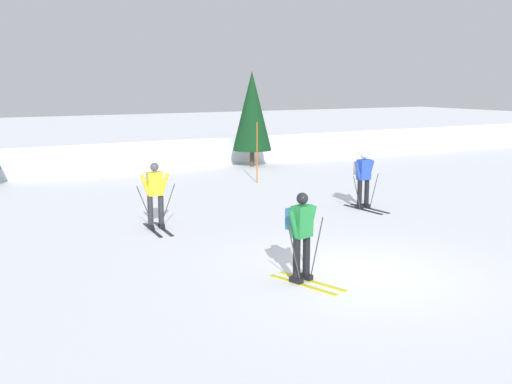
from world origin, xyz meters
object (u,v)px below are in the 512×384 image
object	(u,v)px
trail_marker_pole	(257,153)
skier_yellow	(155,194)
skier_blue	(363,177)
skier_green	(301,232)
conifer_far_left	(252,111)

from	to	relation	value
trail_marker_pole	skier_yellow	bearing A→B (deg)	-139.19
skier_blue	skier_green	xyz separation A→B (m)	(-5.32, -4.72, 0.00)
skier_blue	skier_green	distance (m)	7.11
skier_green	trail_marker_pole	bearing A→B (deg)	64.76
skier_yellow	conifer_far_left	distance (m)	12.02
trail_marker_pole	skier_green	bearing A→B (deg)	-115.24
skier_yellow	trail_marker_pole	world-z (taller)	trail_marker_pole
skier_yellow	trail_marker_pole	size ratio (longest dim) A/B	0.76
skier_blue	conifer_far_left	size ratio (longest dim) A/B	0.41
trail_marker_pole	conifer_far_left	size ratio (longest dim) A/B	0.54
skier_blue	skier_green	size ratio (longest dim) A/B	1.00
skier_green	conifer_far_left	xyz separation A→B (m)	(6.87, 14.32, 1.50)
skier_blue	skier_yellow	bearing A→B (deg)	174.70
conifer_far_left	skier_yellow	bearing A→B (deg)	-130.81
skier_green	trail_marker_pole	distance (m)	11.37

